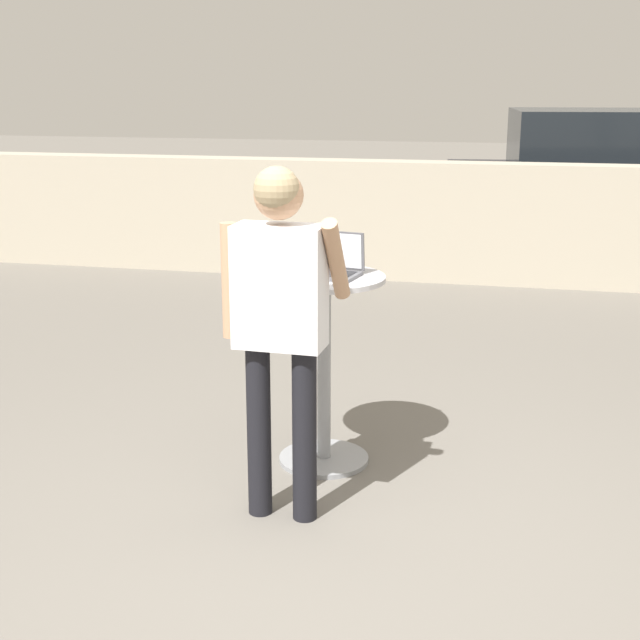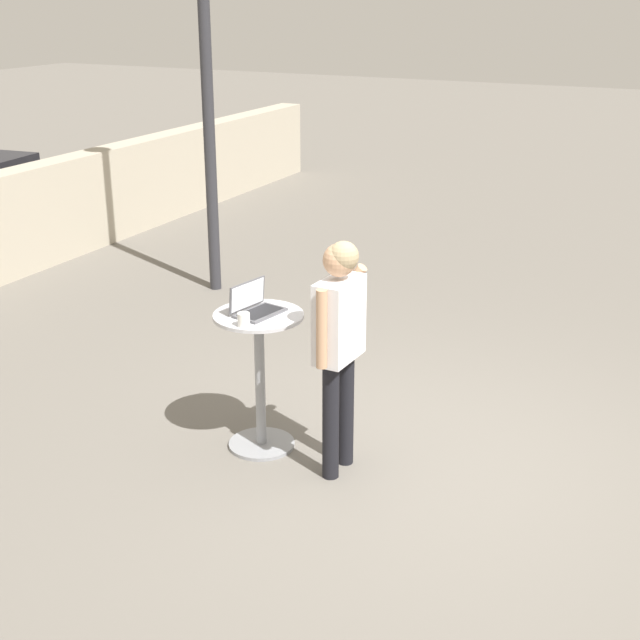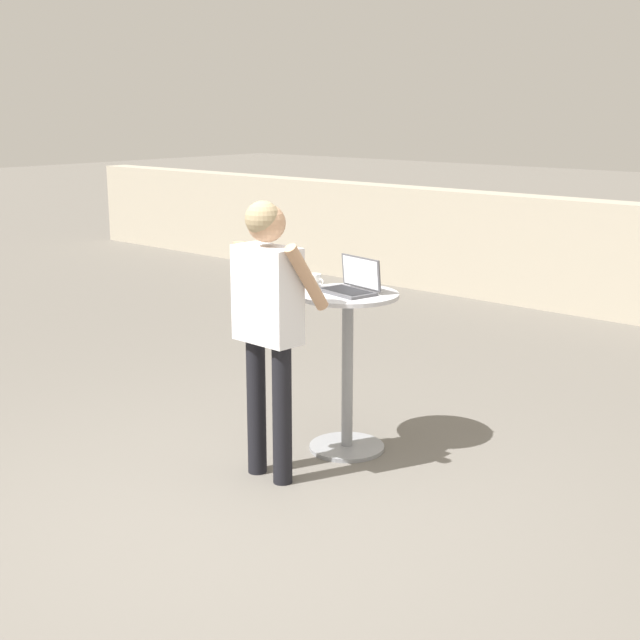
% 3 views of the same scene
% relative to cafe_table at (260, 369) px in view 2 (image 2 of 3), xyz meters
% --- Properties ---
extents(ground_plane, '(50.00, 50.00, 0.00)m').
position_rel_cafe_table_xyz_m(ground_plane, '(0.25, -1.07, -0.60)').
color(ground_plane, slate).
extents(cafe_table, '(0.62, 0.62, 1.00)m').
position_rel_cafe_table_xyz_m(cafe_table, '(0.00, 0.00, 0.00)').
color(cafe_table, gray).
rests_on(cafe_table, ground_plane).
extents(laptop, '(0.38, 0.29, 0.21)m').
position_rel_cafe_table_xyz_m(laptop, '(0.01, 0.03, 0.45)').
color(laptop, '#515156').
rests_on(laptop, cafe_table).
extents(coffee_mug, '(0.11, 0.08, 0.09)m').
position_rel_cafe_table_xyz_m(coffee_mug, '(-0.24, -0.03, 0.45)').
color(coffee_mug, white).
rests_on(coffee_mug, cafe_table).
extents(standing_person, '(0.54, 0.34, 1.60)m').
position_rel_cafe_table_xyz_m(standing_person, '(-0.06, -0.63, 0.41)').
color(standing_person, black).
rests_on(standing_person, ground_plane).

